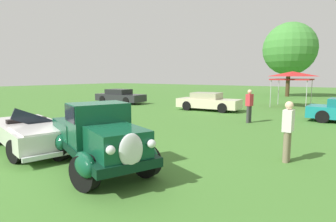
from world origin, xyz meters
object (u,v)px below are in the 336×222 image
Objects in this scene: feature_pickup_truck at (98,135)px; canopy_tent_left_field at (292,75)px; neighbor_convertible at (32,132)px; spectator_between_cars at (288,129)px; show_car_cream at (208,102)px; spectator_by_row at (249,105)px; show_car_charcoal at (120,96)px.

canopy_tent_left_field is (1.24, 17.92, 1.56)m from feature_pickup_truck.
spectator_between_cars is at bearing 25.17° from neighbor_convertible.
spectator_by_row reaches higher than show_car_cream.
show_car_charcoal is at bearing -156.64° from canopy_tent_left_field.
spectator_by_row is (0.94, 9.02, 0.05)m from feature_pickup_truck.
canopy_tent_left_field is at bearing 88.09° from spectator_by_row.
neighbor_convertible is 2.79× the size of spectator_by_row.
show_car_charcoal is at bearing 149.55° from spectator_between_cars.
feature_pickup_truck is at bearing -93.95° from canopy_tent_left_field.
show_car_cream is 1.60× the size of canopy_tent_left_field.
show_car_cream is 11.36m from spectator_between_cars.
show_car_charcoal is at bearing 179.47° from show_car_cream.
feature_pickup_truck is 5.12m from spectator_between_cars.
show_car_cream is 2.58× the size of spectator_between_cars.
neighbor_convertible is 1.04× the size of show_car_charcoal.
feature_pickup_truck is at bearing 0.16° from neighbor_convertible.
feature_pickup_truck is at bearing -76.23° from show_car_cream.
neighbor_convertible is 2.79× the size of spectator_between_cars.
spectator_between_cars and spectator_by_row have the same top height.
show_car_charcoal is 1.04× the size of show_car_cream.
show_car_charcoal is at bearing 124.01° from neighbor_convertible.
feature_pickup_truck is at bearing -95.95° from spectator_by_row.
feature_pickup_truck is 1.60× the size of canopy_tent_left_field.
feature_pickup_truck is 1.00× the size of show_car_cream.
spectator_between_cars is at bearing -52.43° from show_car_cream.
feature_pickup_truck is 2.57× the size of spectator_by_row.
show_car_cream is (-3.02, 12.32, -0.26)m from feature_pickup_truck.
canopy_tent_left_field reaches higher than feature_pickup_truck.
show_car_cream is (8.53, -0.08, -0.00)m from show_car_charcoal.
spectator_between_cars is (15.45, -9.08, 0.31)m from show_car_charcoal.
feature_pickup_truck reaches higher than spectator_between_cars.
feature_pickup_truck reaches higher than show_car_charcoal.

